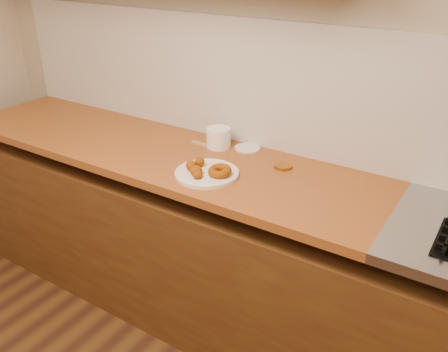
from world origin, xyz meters
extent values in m
cube|color=tan|center=(0.00, 2.00, 1.35)|extent=(4.00, 0.02, 2.70)
cube|color=#523715|center=(0.00, 1.69, 0.39)|extent=(3.60, 0.60, 0.77)
cube|color=brown|center=(-0.65, 1.69, 0.88)|extent=(2.30, 0.62, 0.04)
cube|color=#BCB8A9|center=(0.00, 1.99, 1.20)|extent=(3.60, 0.02, 0.60)
cylinder|color=silver|center=(-0.26, 1.57, 0.91)|extent=(0.28, 0.28, 0.02)
torus|color=#874705|center=(-0.20, 1.58, 0.93)|extent=(0.10, 0.11, 0.05)
ellipsoid|color=#874705|center=(-0.31, 1.60, 0.94)|extent=(0.04, 0.04, 0.04)
ellipsoid|color=#874705|center=(-0.33, 1.55, 0.94)|extent=(0.07, 0.07, 0.04)
ellipsoid|color=#874705|center=(-0.28, 1.53, 0.93)|extent=(0.07, 0.07, 0.04)
ellipsoid|color=#874705|center=(-0.26, 1.50, 0.93)|extent=(0.04, 0.05, 0.03)
cylinder|color=white|center=(-0.39, 1.86, 0.95)|extent=(0.13, 0.13, 0.10)
cylinder|color=silver|center=(-0.26, 1.92, 0.90)|extent=(0.16, 0.16, 0.01)
cylinder|color=#9E6E1C|center=(-0.01, 1.82, 0.91)|extent=(0.08, 0.08, 0.01)
cube|color=#AD8154|center=(-0.45, 1.83, 0.91)|extent=(0.16, 0.02, 0.01)
camera|label=1|loc=(0.79, 0.08, 1.80)|focal=38.00mm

